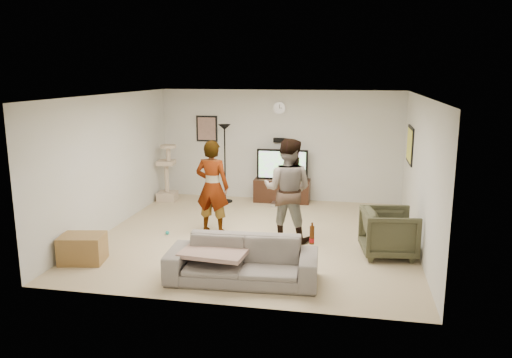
% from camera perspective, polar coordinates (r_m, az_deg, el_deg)
% --- Properties ---
extents(floor, '(5.50, 5.50, 0.02)m').
position_cam_1_polar(floor, '(9.06, 0.03, -6.57)').
color(floor, '#C6AD8D').
rests_on(floor, ground).
extents(ceiling, '(5.50, 5.50, 0.02)m').
position_cam_1_polar(ceiling, '(8.59, 0.04, 9.56)').
color(ceiling, silver).
rests_on(ceiling, wall_back).
extents(wall_back, '(5.50, 0.04, 2.50)m').
position_cam_1_polar(wall_back, '(11.42, 2.67, 3.83)').
color(wall_back, beige).
rests_on(wall_back, floor).
extents(wall_front, '(5.50, 0.04, 2.50)m').
position_cam_1_polar(wall_front, '(6.13, -4.88, -3.47)').
color(wall_front, beige).
rests_on(wall_front, floor).
extents(wall_left, '(0.04, 5.50, 2.50)m').
position_cam_1_polar(wall_left, '(9.64, -16.23, 1.82)').
color(wall_left, beige).
rests_on(wall_left, floor).
extents(wall_right, '(0.04, 5.50, 2.50)m').
position_cam_1_polar(wall_right, '(8.66, 18.20, 0.56)').
color(wall_right, beige).
rests_on(wall_right, floor).
extents(wall_clock, '(0.26, 0.04, 0.26)m').
position_cam_1_polar(wall_clock, '(11.30, 2.69, 8.08)').
color(wall_clock, white).
rests_on(wall_clock, wall_back).
extents(wall_speaker, '(0.25, 0.10, 0.10)m').
position_cam_1_polar(wall_speaker, '(11.34, 2.63, 4.44)').
color(wall_speaker, black).
rests_on(wall_speaker, wall_back).
extents(picture_back, '(0.42, 0.03, 0.52)m').
position_cam_1_polar(picture_back, '(11.72, -5.62, 5.72)').
color(picture_back, '#7C5E55').
rests_on(picture_back, wall_back).
extents(picture_right, '(0.03, 0.78, 0.62)m').
position_cam_1_polar(picture_right, '(10.18, 17.12, 3.72)').
color(picture_right, '#E2DD48').
rests_on(picture_right, wall_right).
extents(tv_stand, '(1.25, 0.45, 0.52)m').
position_cam_1_polar(tv_stand, '(11.35, 2.98, -1.31)').
color(tv_stand, black).
rests_on(tv_stand, floor).
extents(console_box, '(0.40, 0.30, 0.07)m').
position_cam_1_polar(console_box, '(11.02, 2.82, -2.93)').
color(console_box, '#BDBDBD').
rests_on(console_box, floor).
extents(tv, '(1.14, 0.08, 0.68)m').
position_cam_1_polar(tv, '(11.23, 3.01, 1.66)').
color(tv, black).
rests_on(tv, tv_stand).
extents(tv_screen, '(1.05, 0.01, 0.60)m').
position_cam_1_polar(tv_screen, '(11.18, 2.98, 1.62)').
color(tv_screen, '#5FEA41').
rests_on(tv_screen, tv).
extents(floor_lamp, '(0.32, 0.32, 1.75)m').
position_cam_1_polar(floor_lamp, '(11.23, -3.56, 1.73)').
color(floor_lamp, black).
rests_on(floor_lamp, floor).
extents(cat_tree, '(0.46, 0.46, 1.30)m').
position_cam_1_polar(cat_tree, '(11.53, -10.15, 0.71)').
color(cat_tree, tan).
rests_on(cat_tree, floor).
extents(person_left, '(0.66, 0.46, 1.71)m').
position_cam_1_polar(person_left, '(9.09, -5.00, -0.90)').
color(person_left, '#999BA0').
rests_on(person_left, floor).
extents(person_right, '(0.96, 0.80, 1.80)m').
position_cam_1_polar(person_right, '(8.65, 3.62, -1.25)').
color(person_right, '#33597E').
rests_on(person_right, floor).
extents(sofa, '(2.14, 0.94, 0.61)m').
position_cam_1_polar(sofa, '(7.10, -1.59, -9.24)').
color(sofa, slate).
rests_on(sofa, floor).
extents(throw_blanket, '(0.96, 0.78, 0.06)m').
position_cam_1_polar(throw_blanket, '(7.16, -4.65, -8.19)').
color(throw_blanket, tan).
rests_on(throw_blanket, sofa).
extents(beer_bottle, '(0.06, 0.06, 0.25)m').
position_cam_1_polar(beer_bottle, '(6.82, 6.38, -6.37)').
color(beer_bottle, '#502306').
rests_on(beer_bottle, sofa).
extents(armchair, '(0.95, 0.93, 0.76)m').
position_cam_1_polar(armchair, '(8.30, 14.88, -5.93)').
color(armchair, '#383826').
rests_on(armchair, floor).
extents(side_table, '(0.73, 0.60, 0.43)m').
position_cam_1_polar(side_table, '(8.26, -19.12, -7.49)').
color(side_table, brown).
rests_on(side_table, floor).
extents(toy_ball, '(0.07, 0.07, 0.07)m').
position_cam_1_polar(toy_ball, '(9.26, -10.06, -6.04)').
color(toy_ball, teal).
rests_on(toy_ball, floor).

